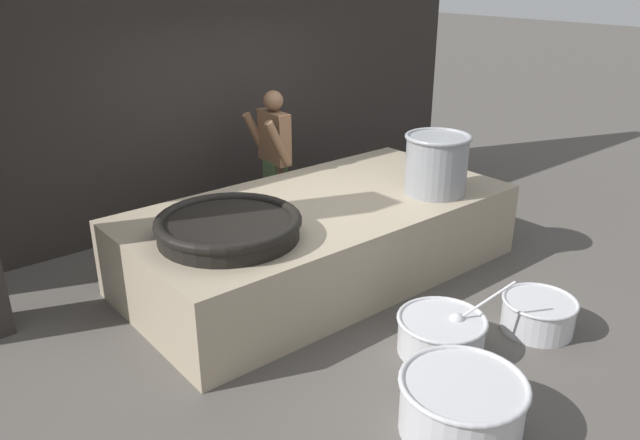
% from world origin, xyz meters
% --- Properties ---
extents(ground_plane, '(60.00, 60.00, 0.00)m').
position_xyz_m(ground_plane, '(0.00, 0.00, 0.00)').
color(ground_plane, '#56514C').
extents(back_wall, '(8.23, 0.24, 3.71)m').
position_xyz_m(back_wall, '(0.00, 2.22, 1.86)').
color(back_wall, '#2D2826').
rests_on(back_wall, ground_plane).
extents(hearth_platform, '(3.96, 1.99, 0.78)m').
position_xyz_m(hearth_platform, '(0.00, 0.00, 0.39)').
color(hearth_platform, tan).
rests_on(hearth_platform, ground_plane).
extents(giant_wok_near, '(1.29, 1.29, 0.21)m').
position_xyz_m(giant_wok_near, '(-1.17, -0.17, 0.89)').
color(giant_wok_near, black).
rests_on(giant_wok_near, hearth_platform).
extents(stock_pot, '(0.68, 0.68, 0.62)m').
position_xyz_m(stock_pot, '(1.11, -0.54, 1.10)').
color(stock_pot, gray).
rests_on(stock_pot, hearth_platform).
extents(cook, '(0.40, 0.62, 1.67)m').
position_xyz_m(cook, '(0.37, 1.30, 0.90)').
color(cook, brown).
rests_on(cook, ground_plane).
extents(prep_bowl_vegetables, '(0.88, 0.74, 0.63)m').
position_xyz_m(prep_bowl_vegetables, '(-0.16, -1.77, 0.18)').
color(prep_bowl_vegetables, silver).
rests_on(prep_bowl_vegetables, ground_plane).
extents(prep_bowl_meat, '(0.65, 0.65, 0.30)m').
position_xyz_m(prep_bowl_meat, '(0.76, -2.09, 0.17)').
color(prep_bowl_meat, silver).
rests_on(prep_bowl_meat, ground_plane).
extents(prep_bowl_extra, '(0.88, 0.88, 0.42)m').
position_xyz_m(prep_bowl_extra, '(-0.80, -2.48, 0.23)').
color(prep_bowl_extra, silver).
rests_on(prep_bowl_extra, ground_plane).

